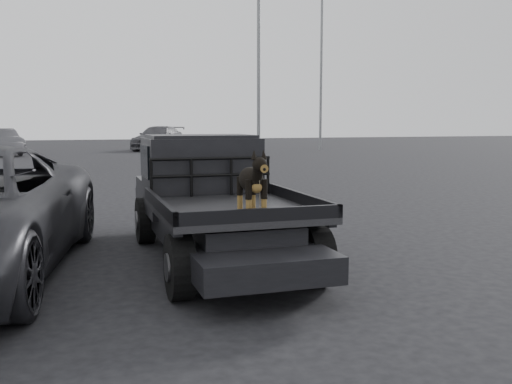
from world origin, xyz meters
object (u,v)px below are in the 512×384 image
object	(u,v)px
distant_car_b	(158,138)
floodlight_far	(322,39)
distant_car_a	(0,142)
flatbed_ute	(215,229)
dog	(252,185)
floodlight_mid	(259,18)

from	to	relation	value
distant_car_b	floodlight_far	distance (m)	13.48
distant_car_a	flatbed_ute	bearing A→B (deg)	-98.25
dog	distant_car_a	bearing A→B (deg)	101.02
distant_car_a	floodlight_far	distance (m)	22.25
flatbed_ute	distant_car_a	bearing A→B (deg)	101.68
flatbed_ute	distant_car_b	xyz separation A→B (m)	(3.89, 32.69, 0.38)
dog	distant_car_a	xyz separation A→B (m)	(-6.02, 30.90, -0.49)
floodlight_far	flatbed_ute	bearing A→B (deg)	-116.83
flatbed_ute	dog	size ratio (longest dim) A/B	7.30
distant_car_b	floodlight_mid	distance (m)	13.66
distant_car_a	distant_car_b	xyz separation A→B (m)	(9.91, 3.56, 0.04)
dog	distant_car_b	world-z (taller)	distant_car_b
distant_car_a	floodlight_far	xyz separation A→B (m)	(21.11, 0.71, 6.98)
distant_car_a	distant_car_b	size ratio (longest dim) A/B	0.84
flatbed_ute	floodlight_far	bearing A→B (deg)	63.17
flatbed_ute	floodlight_far	size ratio (longest dim) A/B	0.38
dog	distant_car_b	bearing A→B (deg)	83.56
distant_car_a	dog	bearing A→B (deg)	-98.90
distant_car_b	floodlight_far	bearing A→B (deg)	15.00
dog	floodlight_mid	bearing A→B (deg)	71.71
distant_car_a	distant_car_b	distance (m)	10.53
floodlight_mid	floodlight_far	size ratio (longest dim) A/B	0.95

